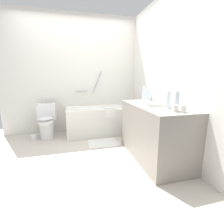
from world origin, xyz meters
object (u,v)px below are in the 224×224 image
(sink_basin, at_px, (155,104))
(sink_faucet, at_px, (166,103))
(water_bottle_3, at_px, (151,97))
(drinking_glass_3, at_px, (154,101))
(drinking_glass_0, at_px, (175,108))
(water_bottle_2, at_px, (144,94))
(drinking_glass_1, at_px, (183,109))
(toilet_paper_roll, at_px, (34,137))
(toilet, at_px, (46,122))
(drinking_glass_2, at_px, (168,104))
(water_bottle_5, at_px, (168,100))
(bath_mat, at_px, (103,143))
(water_bottle_1, at_px, (177,101))
(water_bottle_0, at_px, (149,96))
(water_bottle_4, at_px, (147,96))
(bathtub, at_px, (103,119))

(sink_basin, bearing_deg, sink_faucet, 0.00)
(water_bottle_3, bearing_deg, drinking_glass_3, -86.49)
(drinking_glass_0, bearing_deg, water_bottle_2, 86.80)
(drinking_glass_1, distance_m, toilet_paper_roll, 2.82)
(toilet, xyz_separation_m, sink_faucet, (1.87, -1.32, 0.51))
(drinking_glass_2, bearing_deg, water_bottle_5, -124.49)
(sink_basin, distance_m, bath_mat, 1.29)
(water_bottle_1, height_order, water_bottle_2, water_bottle_2)
(water_bottle_1, bearing_deg, water_bottle_3, 88.05)
(bath_mat, bearing_deg, drinking_glass_3, -37.49)
(water_bottle_0, distance_m, drinking_glass_1, 0.77)
(drinking_glass_3, distance_m, bath_mat, 1.25)
(water_bottle_4, height_order, bath_mat, water_bottle_4)
(water_bottle_2, distance_m, bath_mat, 1.19)
(sink_faucet, bearing_deg, water_bottle_0, 121.36)
(bathtub, height_order, water_bottle_0, bathtub)
(sink_basin, height_order, water_bottle_5, water_bottle_5)
(sink_basin, distance_m, sink_faucet, 0.18)
(drinking_glass_2, bearing_deg, bath_mat, 127.99)
(water_bottle_3, bearing_deg, sink_basin, -107.29)
(sink_faucet, distance_m, water_bottle_0, 0.30)
(bath_mat, bearing_deg, water_bottle_0, -37.44)
(water_bottle_3, relative_size, water_bottle_5, 0.77)
(water_bottle_0, bearing_deg, sink_faucet, -58.64)
(water_bottle_3, height_order, bath_mat, water_bottle_3)
(water_bottle_1, distance_m, toilet_paper_roll, 2.76)
(sink_faucet, relative_size, drinking_glass_1, 1.73)
(sink_basin, relative_size, water_bottle_3, 1.63)
(water_bottle_1, xyz_separation_m, drinking_glass_1, (0.01, -0.11, -0.07))
(sink_basin, xyz_separation_m, sink_faucet, (0.18, 0.00, 0.01))
(water_bottle_3, distance_m, drinking_glass_0, 0.76)
(toilet, relative_size, bath_mat, 1.26)
(water_bottle_0, height_order, water_bottle_2, water_bottle_2)
(sink_basin, bearing_deg, water_bottle_5, -77.30)
(water_bottle_2, relative_size, drinking_glass_2, 2.77)
(sink_basin, xyz_separation_m, water_bottle_3, (0.09, 0.29, 0.06))
(water_bottle_1, xyz_separation_m, water_bottle_5, (-0.01, 0.16, -0.01))
(water_bottle_3, distance_m, water_bottle_5, 0.55)
(bathtub, relative_size, drinking_glass_3, 20.34)
(bathtub, xyz_separation_m, water_bottle_4, (0.59, -0.92, 0.60))
(toilet, distance_m, drinking_glass_2, 2.39)
(water_bottle_1, height_order, drinking_glass_3, water_bottle_1)
(sink_faucet, bearing_deg, drinking_glass_3, 112.71)
(bath_mat, bearing_deg, drinking_glass_1, -60.79)
(drinking_glass_2, bearing_deg, water_bottle_1, -98.45)
(drinking_glass_2, bearing_deg, drinking_glass_1, -93.41)
(bathtub, relative_size, drinking_glass_0, 18.56)
(drinking_glass_0, height_order, toilet_paper_roll, drinking_glass_0)
(toilet, bearing_deg, drinking_glass_3, 57.69)
(bathtub, height_order, water_bottle_3, bathtub)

